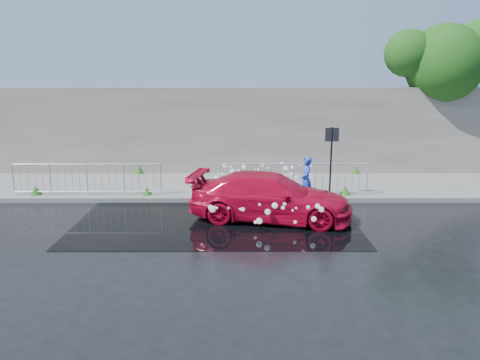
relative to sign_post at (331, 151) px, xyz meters
The scene contains 13 objects.
ground 5.50m from the sign_post, 143.57° to the right, with size 90.00×90.00×0.00m, color black.
pavement 4.90m from the sign_post, 155.66° to the left, with size 30.00×4.00×0.15m, color #61615D.
curb 4.51m from the sign_post, behind, with size 30.00×0.25×0.16m, color #61615D.
retaining_wall 5.87m from the sign_post, 135.69° to the left, with size 30.00×0.60×3.50m, color #665E56.
puddle 4.59m from the sign_post, 150.42° to the right, with size 8.00×5.00×0.01m, color black.
sign_post is the anchor object (origin of this frame).
tree 7.61m from the sign_post, 38.19° to the left, with size 5.14×3.18×6.38m.
railing_left 8.26m from the sign_post, behind, with size 5.05×0.05×1.10m.
railing_right 1.57m from the sign_post, 168.23° to the left, with size 5.05×0.05×1.10m.
weeds 4.81m from the sign_post, 161.72° to the left, with size 12.17×3.93×0.39m.
water_spray 2.73m from the sign_post, 159.87° to the right, with size 3.45×5.50×0.97m.
red_car 3.10m from the sign_post, 136.48° to the right, with size 1.92×4.72×1.37m, color #BC0728.
person 1.27m from the sign_post, behind, with size 0.56×0.37×1.54m, color blue.
Camera 1 is at (1.16, -12.10, 4.19)m, focal length 35.00 mm.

